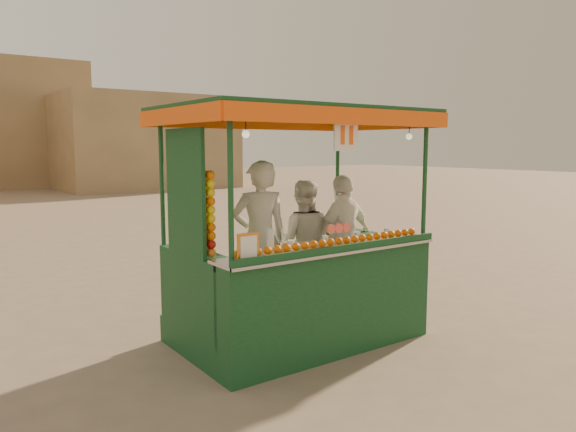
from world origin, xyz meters
TOP-DOWN VIEW (x-y plane):
  - ground at (0.00, 0.00)m, footprint 90.00×90.00m
  - building_right at (7.00, 24.00)m, footprint 9.00×6.00m
  - juice_cart at (-0.52, -0.35)m, footprint 2.97×1.93m
  - vendor_left at (-0.80, 0.01)m, footprint 0.76×0.61m
  - vendor_middle at (-0.09, 0.12)m, footprint 0.95×0.93m
  - vendor_right at (0.40, -0.10)m, footprint 0.98×0.50m

SIDE VIEW (x-z plane):
  - ground at x=0.00m, z-range 0.00..0.00m
  - juice_cart at x=-0.52m, z-range -0.48..2.22m
  - vendor_middle at x=-0.09m, z-range 0.31..1.86m
  - vendor_right at x=0.40m, z-range 0.31..1.92m
  - vendor_left at x=-0.80m, z-range 0.31..2.12m
  - building_right at x=7.00m, z-range 0.00..5.00m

